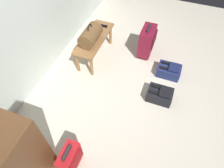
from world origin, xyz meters
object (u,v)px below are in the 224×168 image
Objects in this scene: bench at (94,41)px; backpack_navy at (169,71)px; duffel_bag_brown at (90,35)px; suitcase_upright_burgundy at (147,41)px; suitcase_small_red at (70,159)px; side_cabinet at (15,163)px; cell_phone at (103,26)px; backpack_dark at (160,95)px.

bench is 1.39m from backpack_navy.
suitcase_upright_burgundy is at bearing -58.89° from duffel_bag_brown.
suitcase_small_red is 0.42× the size of side_cabinet.
bench is 2.27× the size of duffel_bag_brown.
suitcase_upright_burgundy reaches higher than backpack_navy.
side_cabinet is at bearing -176.45° from duffel_bag_brown.
backpack_navy is at bearing -103.84° from cell_phone.
bench is at bearing 175.23° from cell_phone.
suitcase_upright_burgundy is 2.72m from side_cabinet.
duffel_bag_brown is 1.16× the size of backpack_navy.
side_cabinet is at bearing 126.53° from suitcase_small_red.
backpack_dark is (1.40, -0.79, -0.15)m from suitcase_small_red.
side_cabinet reaches higher than suitcase_upright_burgundy.
duffel_bag_brown is 0.96× the size of suitcase_small_red.
suitcase_upright_burgundy is at bearing -15.43° from side_cabinet.
suitcase_small_red is (-1.93, -0.53, -0.13)m from bench.
duffel_bag_brown is 1.16× the size of backpack_dark.
backpack_dark is (-0.40, -1.32, -0.47)m from duffel_bag_brown.
suitcase_upright_burgundy is at bearing -65.34° from bench.
suitcase_small_red is at bearing -167.58° from cell_phone.
duffel_bag_brown is 0.49m from cell_phone.
suitcase_upright_burgundy reaches higher than cell_phone.
backpack_navy is 0.35× the size of side_cabinet.
suitcase_small_red is 1.21× the size of backpack_navy.
duffel_bag_brown reaches higher than bench.
backpack_dark is at bearing -124.26° from cell_phone.
suitcase_upright_burgundy reaches higher than backpack_dark.
duffel_bag_brown is 2.10m from side_cabinet.
backpack_dark is 1.00× the size of backpack_navy.
side_cabinet is (-2.10, -0.13, -0.02)m from duffel_bag_brown.
backpack_dark is 0.35× the size of side_cabinet.
bench is 6.94× the size of cell_phone.
cell_phone is 0.38× the size of backpack_dark.
bench is 0.91× the size of side_cabinet.
bench is 0.36m from cell_phone.
backpack_navy is (-0.37, -0.51, -0.21)m from suitcase_upright_burgundy.
suitcase_upright_burgundy is at bearing -7.87° from suitcase_small_red.
backpack_dark is 2.12m from side_cabinet.
suitcase_small_red is at bearing 150.54° from backpack_dark.
side_cabinet is at bearing 151.30° from backpack_navy.
suitcase_upright_burgundy is 1.29× the size of suitcase_small_red.
cell_phone is 0.31× the size of suitcase_small_red.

